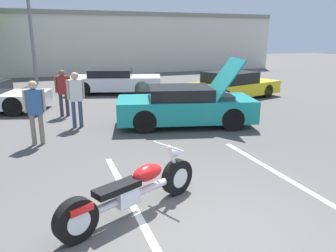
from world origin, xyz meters
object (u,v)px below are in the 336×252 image
(parked_car_right_row, at_px, (232,86))
(spectator_midground, at_px, (63,89))
(spectator_near_motorcycle, at_px, (35,107))
(spectator_by_show_car, at_px, (76,95))
(show_car_hood_open, at_px, (186,106))
(parked_car_mid_row, at_px, (114,81))
(motorcycle, at_px, (133,191))

(parked_car_right_row, bearing_deg, spectator_midground, 172.65)
(parked_car_right_row, distance_m, spectator_near_motorcycle, 9.03)
(parked_car_right_row, height_order, spectator_by_show_car, spectator_by_show_car)
(show_car_hood_open, height_order, parked_car_mid_row, show_car_hood_open)
(parked_car_right_row, xyz_separation_m, spectator_by_show_car, (-6.97, -2.67, 0.44))
(parked_car_right_row, height_order, spectator_near_motorcycle, spectator_near_motorcycle)
(parked_car_right_row, relative_size, spectator_by_show_car, 2.82)
(spectator_near_motorcycle, relative_size, spectator_by_show_car, 0.98)
(parked_car_mid_row, height_order, spectator_by_show_car, spectator_by_show_car)
(motorcycle, bearing_deg, spectator_midground, 69.88)
(motorcycle, bearing_deg, show_car_hood_open, 33.15)
(spectator_near_motorcycle, height_order, spectator_midground, spectator_near_motorcycle)
(parked_car_mid_row, bearing_deg, show_car_hood_open, -64.17)
(motorcycle, distance_m, spectator_by_show_car, 5.58)
(parked_car_mid_row, xyz_separation_m, spectator_midground, (-2.58, -4.18, 0.37))
(parked_car_mid_row, bearing_deg, spectator_near_motorcycle, -97.37)
(show_car_hood_open, bearing_deg, spectator_by_show_car, 179.05)
(parked_car_right_row, height_order, spectator_midground, spectator_midground)
(spectator_by_show_car, bearing_deg, spectator_midground, 99.95)
(show_car_hood_open, relative_size, parked_car_mid_row, 0.93)
(show_car_hood_open, relative_size, spectator_near_motorcycle, 2.70)
(spectator_by_show_car, xyz_separation_m, spectator_midground, (-0.29, 1.64, -0.05))
(parked_car_right_row, bearing_deg, parked_car_mid_row, 130.57)
(motorcycle, distance_m, spectator_midground, 7.22)
(spectator_midground, bearing_deg, show_car_hood_open, -35.99)
(motorcycle, height_order, spectator_near_motorcycle, spectator_near_motorcycle)
(parked_car_mid_row, xyz_separation_m, spectator_by_show_car, (-2.30, -5.82, 0.42))
(spectator_midground, bearing_deg, spectator_by_show_car, -80.05)
(parked_car_mid_row, distance_m, spectator_near_motorcycle, 7.94)
(motorcycle, height_order, parked_car_right_row, parked_car_right_row)
(motorcycle, height_order, parked_car_mid_row, parked_car_mid_row)
(spectator_midground, bearing_deg, motorcycle, -85.20)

